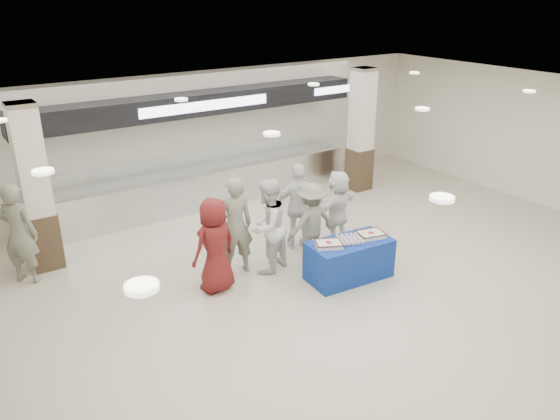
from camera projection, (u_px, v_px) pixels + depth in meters
ground at (345, 300)px, 9.51m from camera, size 14.00×14.00×0.00m
serving_line at (203, 161)px, 13.22m from camera, size 8.70×0.85×2.80m
column_left at (36, 192)px, 10.09m from camera, size 0.55×0.55×3.20m
column_right at (361, 133)px, 14.22m from camera, size 0.55×0.55×3.20m
display_table at (349, 259)px, 10.10m from camera, size 1.61×0.90×0.75m
sheet_cake_left at (329, 244)px, 9.74m from camera, size 0.58×0.53×0.10m
sheet_cake_right at (371, 234)px, 10.12m from camera, size 0.55×0.47×0.10m
cupcake_tray at (350, 240)px, 9.93m from camera, size 0.53×0.47×0.07m
civilian_maroon at (215, 245)px, 9.52m from camera, size 0.94×0.70×1.74m
soldier_a at (235, 226)px, 10.10m from camera, size 0.78×0.60×1.90m
chef_tall at (268, 226)px, 10.16m from camera, size 1.09×0.98×1.84m
chef_short at (299, 207)px, 11.11m from camera, size 1.15×0.82×1.81m
soldier_b at (311, 222)px, 10.64m from camera, size 1.03×0.59×1.59m
civilian_white at (337, 207)px, 11.37m from camera, size 1.55×0.81×1.59m
soldier_bg at (19, 233)px, 9.77m from camera, size 0.82×0.82×1.92m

